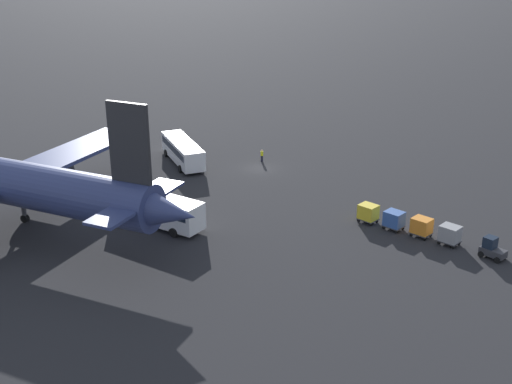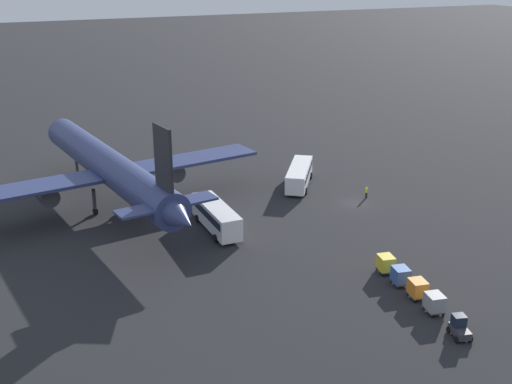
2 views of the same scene
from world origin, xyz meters
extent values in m
plane|color=#232326|center=(0.00, 0.00, 0.00)|extent=(600.00, 600.00, 0.00)
cone|color=navy|center=(-8.96, 28.91, 6.05)|extent=(6.65, 5.11, 4.19)
cube|color=navy|center=(13.10, 20.33, 5.47)|extent=(8.56, 20.05, 0.44)
cube|color=#262628|center=(-5.50, 29.47, 12.10)|extent=(4.22, 1.04, 7.45)
cube|color=navy|center=(-5.92, 29.40, 6.51)|extent=(4.87, 12.42, 0.28)
cylinder|color=#38383D|center=(13.88, 23.41, 3.97)|extent=(5.41, 3.35, 2.56)
cylinder|color=#38383D|center=(11.65, 29.22, 1.86)|extent=(0.50, 0.50, 3.72)
cylinder|color=black|center=(11.65, 29.22, 0.45)|extent=(0.97, 0.64, 0.90)
cube|color=white|center=(10.15, 3.96, 1.79)|extent=(11.40, 8.95, 2.68)
cube|color=#192333|center=(10.15, 3.96, 2.26)|extent=(10.64, 8.45, 0.86)
cylinder|color=black|center=(14.03, 3.17, 0.50)|extent=(1.00, 0.81, 1.00)
cylinder|color=black|center=(12.36, 0.68, 0.50)|extent=(1.00, 0.81, 1.00)
cylinder|color=black|center=(7.95, 7.24, 0.50)|extent=(1.00, 0.81, 1.00)
cylinder|color=black|center=(6.28, 4.74, 0.50)|extent=(1.00, 0.81, 1.00)
cube|color=white|center=(-0.90, 21.61, 1.92)|extent=(11.34, 2.96, 2.95)
cube|color=#192333|center=(-0.90, 21.61, 2.44)|extent=(10.43, 2.99, 0.94)
cylinder|color=black|center=(2.59, 23.13, 0.50)|extent=(1.00, 0.31, 1.00)
cylinder|color=black|center=(2.62, 20.17, 0.50)|extent=(1.00, 0.31, 1.00)
cylinder|color=black|center=(-4.42, 23.06, 0.50)|extent=(1.00, 0.31, 1.00)
cylinder|color=black|center=(-4.39, 20.10, 0.50)|extent=(1.00, 0.31, 1.00)
cube|color=#333338|center=(-33.49, 9.30, 0.65)|extent=(2.64, 1.84, 0.70)
cube|color=#192333|center=(-33.08, 9.19, 1.55)|extent=(1.33, 1.40, 1.10)
cylinder|color=black|center=(-32.51, 9.77, 0.30)|extent=(0.64, 0.36, 0.60)
cylinder|color=black|center=(-32.85, 8.41, 0.30)|extent=(0.64, 0.36, 0.60)
cylinder|color=black|center=(-34.14, 10.18, 0.30)|extent=(0.64, 0.36, 0.60)
cylinder|color=black|center=(-34.48, 8.82, 0.30)|extent=(0.64, 0.36, 0.60)
cylinder|color=#1E1E2D|center=(1.38, -2.69, 0.42)|extent=(0.32, 0.32, 0.85)
cylinder|color=yellow|center=(1.38, -2.69, 1.18)|extent=(0.38, 0.38, 0.65)
sphere|color=tan|center=(1.38, -2.69, 1.62)|extent=(0.24, 0.24, 0.24)
cube|color=#38383D|center=(-29.00, 8.76, 0.41)|extent=(2.25, 1.99, 0.10)
cube|color=gray|center=(-29.00, 8.76, 1.26)|extent=(2.14, 1.90, 1.60)
cylinder|color=black|center=(-28.14, 9.26, 0.18)|extent=(0.38, 0.18, 0.36)
cylinder|color=black|center=(-28.36, 8.00, 0.18)|extent=(0.38, 0.18, 0.36)
cylinder|color=black|center=(-29.64, 9.52, 0.18)|extent=(0.38, 0.18, 0.36)
cylinder|color=black|center=(-29.86, 8.25, 0.18)|extent=(0.38, 0.18, 0.36)
cube|color=#38383D|center=(-25.92, 8.51, 0.41)|extent=(2.25, 1.99, 0.10)
cube|color=orange|center=(-25.92, 8.51, 1.26)|extent=(2.14, 1.90, 1.60)
cylinder|color=black|center=(-25.07, 9.01, 0.18)|extent=(0.38, 0.18, 0.36)
cylinder|color=black|center=(-25.28, 7.75, 0.18)|extent=(0.38, 0.18, 0.36)
cylinder|color=black|center=(-26.56, 9.27, 0.18)|extent=(0.38, 0.18, 0.36)
cylinder|color=black|center=(-26.78, 8.01, 0.18)|extent=(0.38, 0.18, 0.36)
cube|color=#38383D|center=(-22.84, 8.45, 0.41)|extent=(2.25, 1.99, 0.10)
cube|color=#33569E|center=(-22.84, 8.45, 1.26)|extent=(2.14, 1.90, 1.60)
cylinder|color=black|center=(-21.99, 8.95, 0.18)|extent=(0.38, 0.18, 0.36)
cylinder|color=black|center=(-22.20, 7.69, 0.18)|extent=(0.38, 0.18, 0.36)
cylinder|color=black|center=(-23.48, 9.21, 0.18)|extent=(0.38, 0.18, 0.36)
cylinder|color=black|center=(-23.70, 7.95, 0.18)|extent=(0.38, 0.18, 0.36)
cube|color=#38383D|center=(-19.77, 8.27, 0.41)|extent=(2.25, 1.99, 0.10)
cube|color=gold|center=(-19.77, 8.27, 1.26)|extent=(2.14, 1.90, 1.60)
cylinder|color=black|center=(-18.91, 8.77, 0.18)|extent=(0.38, 0.18, 0.36)
cylinder|color=black|center=(-19.12, 7.51, 0.18)|extent=(0.38, 0.18, 0.36)
cylinder|color=black|center=(-20.41, 9.03, 0.18)|extent=(0.38, 0.18, 0.36)
cylinder|color=black|center=(-20.62, 7.77, 0.18)|extent=(0.38, 0.18, 0.36)
camera|label=1|loc=(-45.39, 68.71, 29.03)|focal=45.00mm
camera|label=2|loc=(-73.37, 47.28, 33.68)|focal=45.00mm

